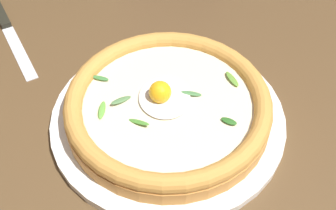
% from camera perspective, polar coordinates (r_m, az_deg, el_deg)
% --- Properties ---
extents(ground_plane, '(2.40, 2.40, 0.03)m').
position_cam_1_polar(ground_plane, '(0.62, -2.27, -0.17)').
color(ground_plane, brown).
rests_on(ground_plane, ground).
extents(pizza_plate, '(0.31, 0.31, 0.01)m').
position_cam_1_polar(pizza_plate, '(0.58, -0.00, -1.71)').
color(pizza_plate, white).
rests_on(pizza_plate, ground).
extents(pizza, '(0.27, 0.27, 0.05)m').
position_cam_1_polar(pizza, '(0.56, -0.01, -0.02)').
color(pizza, '#D08D43').
rests_on(pizza, pizza_plate).
extents(table_knife, '(0.21, 0.09, 0.01)m').
position_cam_1_polar(table_knife, '(0.77, -20.59, 9.84)').
color(table_knife, silver).
rests_on(table_knife, ground).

